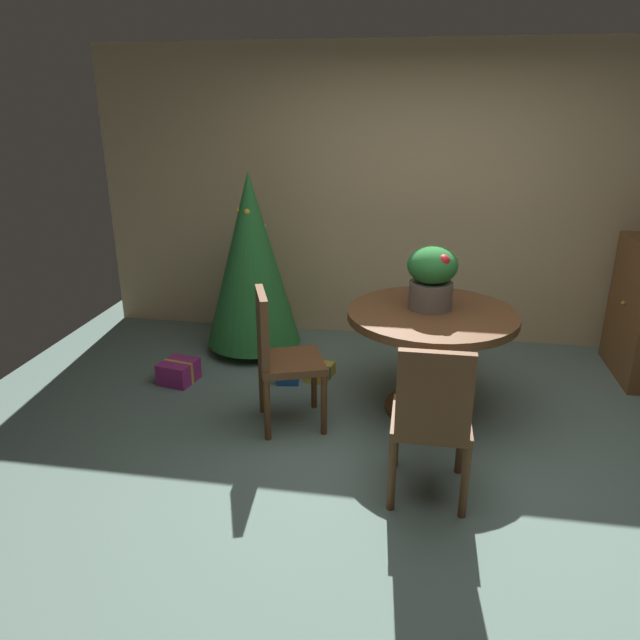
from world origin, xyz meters
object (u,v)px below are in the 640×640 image
flower_vase (432,275)px  gift_box_purple (179,372)px  gift_box_blue (288,370)px  holiday_tree (251,260)px  round_dining_table (431,338)px  wooden_chair_near (432,416)px  gift_box_gold (321,372)px  wooden_chair_left (279,353)px

flower_vase → gift_box_purple: size_ratio=1.39×
gift_box_blue → flower_vase: bearing=-11.5°
flower_vase → holiday_tree: size_ratio=0.28×
round_dining_table → gift_box_blue: size_ratio=5.55×
wooden_chair_near → gift_box_purple: size_ratio=3.05×
round_dining_table → gift_box_blue: (-1.09, 0.28, -0.46)m
holiday_tree → gift_box_purple: 1.13m
round_dining_table → gift_box_gold: round_dining_table is taller
gift_box_purple → round_dining_table: bearing=-4.1°
round_dining_table → wooden_chair_near: size_ratio=1.22×
wooden_chair_left → gift_box_gold: 0.91m
wooden_chair_near → gift_box_gold: wooden_chair_near is taller
wooden_chair_near → holiday_tree: 2.46m
round_dining_table → wooden_chair_near: (0.00, -1.04, -0.04)m
wooden_chair_left → holiday_tree: bearing=113.2°
gift_box_gold → gift_box_blue: bearing=-155.6°
round_dining_table → holiday_tree: bearing=150.3°
round_dining_table → gift_box_purple: round_dining_table is taller
wooden_chair_left → gift_box_blue: 0.78m
holiday_tree → gift_box_blue: holiday_tree is taller
gift_box_blue → gift_box_purple: bearing=-170.6°
gift_box_purple → flower_vase: bearing=-2.2°
holiday_tree → gift_box_purple: bearing=-120.3°
holiday_tree → gift_box_purple: (-0.43, -0.73, -0.75)m
gift_box_purple → gift_box_blue: size_ratio=1.49×
round_dining_table → gift_box_purple: (-1.95, 0.14, -0.48)m
holiday_tree → gift_box_blue: size_ratio=7.51×
wooden_chair_near → gift_box_gold: size_ratio=3.27×
wooden_chair_near → flower_vase: bearing=90.9°
wooden_chair_near → gift_box_blue: wooden_chair_near is taller
wooden_chair_near → gift_box_blue: 1.77m
round_dining_table → flower_vase: bearing=105.4°
wooden_chair_left → gift_box_gold: bearing=78.6°
round_dining_table → gift_box_gold: 1.06m
wooden_chair_left → flower_vase: bearing=23.6°
gift_box_purple → wooden_chair_near: bearing=-31.2°
holiday_tree → gift_box_gold: holiday_tree is taller
gift_box_purple → wooden_chair_left: bearing=-27.8°
round_dining_table → gift_box_gold: size_ratio=3.99×
round_dining_table → wooden_chair_left: bearing=-160.0°
wooden_chair_near → gift_box_purple: wooden_chair_near is taller
flower_vase → wooden_chair_left: size_ratio=0.45×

